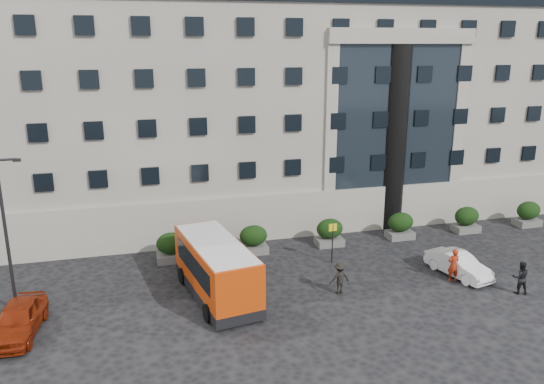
{
  "coord_description": "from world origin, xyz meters",
  "views": [
    {
      "loc": [
        -5.81,
        -23.27,
        13.01
      ],
      "look_at": [
        1.51,
        4.31,
        5.0
      ],
      "focal_mm": 35.0,
      "sensor_mm": 36.0,
      "label": 1
    }
  ],
  "objects": [
    {
      "name": "ground",
      "position": [
        0.0,
        0.0,
        0.0
      ],
      "size": [
        120.0,
        120.0,
        0.0
      ],
      "primitive_type": "plane",
      "color": "black",
      "rests_on": "ground"
    },
    {
      "name": "civic_building",
      "position": [
        6.0,
        22.0,
        9.0
      ],
      "size": [
        44.0,
        24.0,
        18.0
      ],
      "primitive_type": "cube",
      "color": "gray",
      "rests_on": "ground"
    },
    {
      "name": "entrance_column",
      "position": [
        12.0,
        10.3,
        6.5
      ],
      "size": [
        1.8,
        1.8,
        13.0
      ],
      "primitive_type": "cylinder",
      "color": "black",
      "rests_on": "ground"
    },
    {
      "name": "hedge_a",
      "position": [
        -4.0,
        7.8,
        0.93
      ],
      "size": [
        1.8,
        1.26,
        1.84
      ],
      "color": "#50504E",
      "rests_on": "ground"
    },
    {
      "name": "hedge_b",
      "position": [
        1.2,
        7.8,
        0.93
      ],
      "size": [
        1.8,
        1.26,
        1.84
      ],
      "color": "#50504E",
      "rests_on": "ground"
    },
    {
      "name": "hedge_c",
      "position": [
        6.4,
        7.8,
        0.93
      ],
      "size": [
        1.8,
        1.26,
        1.84
      ],
      "color": "#50504E",
      "rests_on": "ground"
    },
    {
      "name": "hedge_d",
      "position": [
        11.6,
        7.8,
        0.93
      ],
      "size": [
        1.8,
        1.26,
        1.84
      ],
      "color": "#50504E",
      "rests_on": "ground"
    },
    {
      "name": "hedge_e",
      "position": [
        16.8,
        7.8,
        0.93
      ],
      "size": [
        1.8,
        1.26,
        1.84
      ],
      "color": "#50504E",
      "rests_on": "ground"
    },
    {
      "name": "hedge_f",
      "position": [
        22.0,
        7.8,
        0.93
      ],
      "size": [
        1.8,
        1.26,
        1.84
      ],
      "color": "#50504E",
      "rests_on": "ground"
    },
    {
      "name": "street_lamp",
      "position": [
        -11.94,
        3.0,
        4.37
      ],
      "size": [
        1.16,
        0.18,
        8.0
      ],
      "color": "#262628",
      "rests_on": "ground"
    },
    {
      "name": "bus_stop_sign",
      "position": [
        5.5,
        5.0,
        1.73
      ],
      "size": [
        0.5,
        0.08,
        2.52
      ],
      "color": "#262628",
      "rests_on": "ground"
    },
    {
      "name": "minibus",
      "position": [
        -2.05,
        2.34,
        1.69
      ],
      "size": [
        3.72,
        7.65,
        3.06
      ],
      "rotation": [
        0.0,
        0.0,
        0.17
      ],
      "color": "#C23809",
      "rests_on": "ground"
    },
    {
      "name": "red_truck",
      "position": [
        -12.64,
        16.83,
        1.44
      ],
      "size": [
        2.57,
        5.27,
        2.81
      ],
      "rotation": [
        0.0,
        0.0,
        -0.02
      ],
      "color": "maroon",
      "rests_on": "ground"
    },
    {
      "name": "parked_car_a",
      "position": [
        -11.5,
        0.88,
        0.77
      ],
      "size": [
        2.32,
        4.72,
        1.55
      ],
      "primitive_type": "imported",
      "rotation": [
        0.0,
        0.0,
        -0.11
      ],
      "color": "maroon",
      "rests_on": "ground"
    },
    {
      "name": "parked_car_d",
      "position": [
        -13.58,
        13.0,
        0.73
      ],
      "size": [
        2.73,
        5.39,
        1.46
      ],
      "primitive_type": "imported",
      "rotation": [
        0.0,
        0.0,
        -0.06
      ],
      "color": "black",
      "rests_on": "ground"
    },
    {
      "name": "white_taxi",
      "position": [
        11.9,
        1.37,
        0.68
      ],
      "size": [
        2.39,
        4.36,
        1.36
      ],
      "primitive_type": "imported",
      "rotation": [
        0.0,
        0.0,
        0.24
      ],
      "color": "white",
      "rests_on": "ground"
    },
    {
      "name": "pedestrian_a",
      "position": [
        11.18,
        0.82,
        0.96
      ],
      "size": [
        0.75,
        0.54,
        1.92
      ],
      "primitive_type": "imported",
      "rotation": [
        0.0,
        0.0,
        3.02
      ],
      "color": "maroon",
      "rests_on": "ground"
    },
    {
      "name": "pedestrian_b",
      "position": [
        13.78,
        -1.46,
        0.91
      ],
      "size": [
        1.07,
        0.95,
        1.83
      ],
      "primitive_type": "imported",
      "rotation": [
        0.0,
        0.0,
        2.8
      ],
      "color": "black",
      "rests_on": "ground"
    },
    {
      "name": "pedestrian_c",
      "position": [
        4.4,
        1.04,
        0.88
      ],
      "size": [
        1.19,
        0.75,
        1.76
      ],
      "primitive_type": "imported",
      "rotation": [
        0.0,
        0.0,
        3.23
      ],
      "color": "black",
      "rests_on": "ground"
    }
  ]
}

